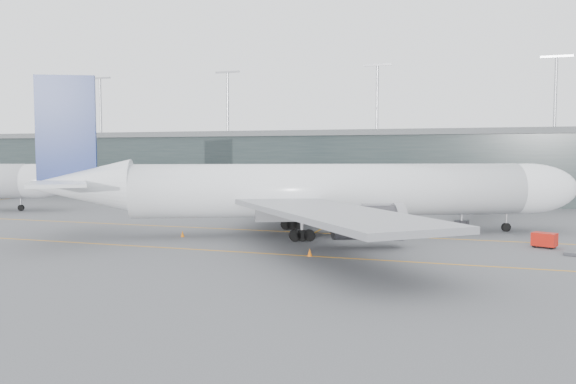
% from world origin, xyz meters
% --- Properties ---
extents(ground, '(320.00, 320.00, 0.00)m').
position_xyz_m(ground, '(0.00, 0.00, 0.00)').
color(ground, '#545458').
rests_on(ground, ground).
extents(taxiline_a, '(160.00, 0.25, 0.02)m').
position_xyz_m(taxiline_a, '(0.00, -4.00, 0.01)').
color(taxiline_a, orange).
rests_on(taxiline_a, ground).
extents(taxiline_b, '(160.00, 0.25, 0.02)m').
position_xyz_m(taxiline_b, '(0.00, -20.00, 0.01)').
color(taxiline_b, orange).
rests_on(taxiline_b, ground).
extents(taxiline_lead_main, '(0.25, 60.00, 0.02)m').
position_xyz_m(taxiline_lead_main, '(5.00, 20.00, 0.01)').
color(taxiline_lead_main, orange).
rests_on(taxiline_lead_main, ground).
extents(terminal, '(240.00, 36.00, 29.00)m').
position_xyz_m(terminal, '(-0.00, 58.00, 7.62)').
color(terminal, '#1E2829').
rests_on(terminal, ground).
extents(main_aircraft, '(66.54, 61.32, 19.57)m').
position_xyz_m(main_aircraft, '(6.85, -4.99, 5.49)').
color(main_aircraft, white).
rests_on(main_aircraft, ground).
extents(jet_bridge, '(10.22, 42.61, 6.12)m').
position_xyz_m(jet_bridge, '(24.49, 23.46, 4.58)').
color(jet_bridge, '#26262A').
rests_on(jet_bridge, ground).
extents(gse_cart, '(2.85, 2.40, 1.66)m').
position_xyz_m(gse_cart, '(31.97, -7.43, 0.92)').
color(gse_cart, '#B5170C').
rests_on(gse_cart, ground).
extents(uld_a, '(1.85, 1.53, 1.59)m').
position_xyz_m(uld_a, '(-4.66, 11.20, 0.84)').
color(uld_a, '#323236').
rests_on(uld_a, ground).
extents(uld_b, '(2.40, 2.20, 1.76)m').
position_xyz_m(uld_b, '(-4.05, 11.91, 0.93)').
color(uld_b, '#323236').
rests_on(uld_b, ground).
extents(uld_c, '(2.07, 1.84, 1.59)m').
position_xyz_m(uld_c, '(-0.06, 9.48, 0.84)').
color(uld_c, '#323236').
rests_on(uld_c, ground).
extents(cone_nose, '(0.48, 0.48, 0.77)m').
position_xyz_m(cone_nose, '(32.50, -4.25, 0.39)').
color(cone_nose, red).
rests_on(cone_nose, ground).
extents(cone_wing_stbd, '(0.51, 0.51, 0.80)m').
position_xyz_m(cone_wing_stbd, '(8.85, -20.09, 0.40)').
color(cone_wing_stbd, orange).
rests_on(cone_wing_stbd, ground).
extents(cone_wing_port, '(0.46, 0.46, 0.73)m').
position_xyz_m(cone_wing_port, '(7.99, 10.48, 0.36)').
color(cone_wing_port, '#F2500D').
rests_on(cone_wing_port, ground).
extents(cone_tail, '(0.48, 0.48, 0.76)m').
position_xyz_m(cone_tail, '(-9.59, -12.36, 0.38)').
color(cone_tail, orange).
rests_on(cone_tail, ground).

